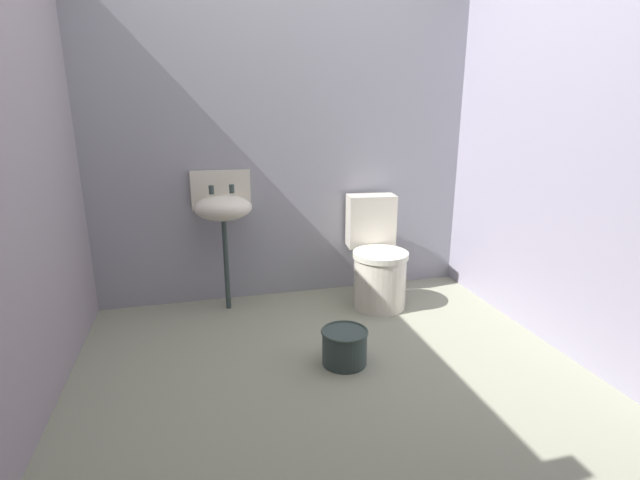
{
  "coord_description": "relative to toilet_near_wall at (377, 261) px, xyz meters",
  "views": [
    {
      "loc": [
        -0.65,
        -2.16,
        1.43
      ],
      "look_at": [
        0.0,
        0.32,
        0.7
      ],
      "focal_mm": 26.52,
      "sensor_mm": 36.0,
      "label": 1
    }
  ],
  "objects": [
    {
      "name": "ground_plane",
      "position": [
        -0.6,
        -0.95,
        -0.36
      ],
      "size": [
        3.21,
        3.0,
        0.08
      ],
      "primitive_type": "cube",
      "color": "gray"
    },
    {
      "name": "toilet_near_wall",
      "position": [
        0.0,
        0.0,
        0.0
      ],
      "size": [
        0.44,
        0.63,
        0.78
      ],
      "rotation": [
        0.0,
        0.0,
        3.04
      ],
      "color": "silver",
      "rests_on": "ground"
    },
    {
      "name": "wall_right",
      "position": [
        0.86,
        -0.85,
        0.85
      ],
      "size": [
        0.1,
        2.8,
        2.34
      ],
      "primitive_type": "cube",
      "color": "#9690A4",
      "rests_on": "ground"
    },
    {
      "name": "sink",
      "position": [
        -1.09,
        0.19,
        0.43
      ],
      "size": [
        0.42,
        0.35,
        0.99
      ],
      "color": "#32403E",
      "rests_on": "ground"
    },
    {
      "name": "wall_back",
      "position": [
        -0.6,
        0.4,
        0.85
      ],
      "size": [
        3.21,
        0.1,
        2.34
      ],
      "primitive_type": "cube",
      "color": "#94949F",
      "rests_on": "ground"
    },
    {
      "name": "bucket",
      "position": [
        -0.5,
        -0.79,
        -0.21
      ],
      "size": [
        0.27,
        0.27,
        0.21
      ],
      "color": "#32403E",
      "rests_on": "ground"
    }
  ]
}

